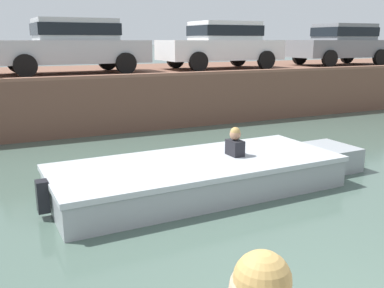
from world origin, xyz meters
TOP-DOWN VIEW (x-y plane):
  - ground_plane at (0.00, 4.57)m, footprint 400.00×400.00m
  - far_quay_wall at (0.00, 12.15)m, footprint 60.00×6.00m
  - far_wall_coping at (0.00, 9.27)m, footprint 60.00×0.24m
  - motorboat_passing at (0.59, 4.33)m, footprint 5.79×2.06m
  - car_left_inner_silver at (-0.35, 11.25)m, footprint 4.45×2.14m
  - car_centre_white at (4.56, 11.25)m, footprint 4.04×2.00m
  - car_right_inner_grey at (9.81, 11.24)m, footprint 3.93×2.01m

SIDE VIEW (x-z plane):
  - ground_plane at x=0.00m, z-range 0.00..0.00m
  - motorboat_passing at x=0.59m, z-range -0.24..0.77m
  - far_quay_wall at x=0.00m, z-range 0.00..1.47m
  - far_wall_coping at x=0.00m, z-range 1.47..1.55m
  - car_right_inner_grey at x=9.81m, z-range 1.54..3.08m
  - car_centre_white at x=4.56m, z-range 1.54..3.08m
  - car_left_inner_silver at x=-0.35m, z-range 1.54..3.08m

